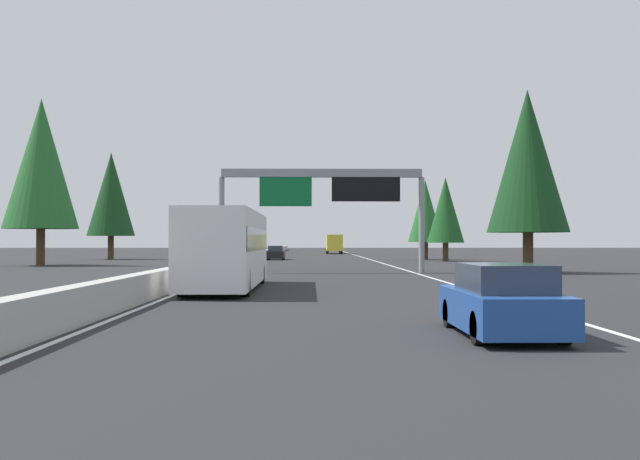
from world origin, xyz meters
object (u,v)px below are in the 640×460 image
at_px(box_truck_distant_b, 334,243).
at_px(conifer_right_near, 528,161).
at_px(oncoming_near, 240,252).
at_px(sign_gantry_overhead, 325,190).
at_px(conifer_left_mid, 111,194).
at_px(sedan_far_center, 502,302).
at_px(oncoming_far, 198,259).
at_px(conifer_right_mid, 445,210).
at_px(bus_mid_center, 227,247).
at_px(conifer_left_near, 41,164).
at_px(sedan_far_left, 276,253).
at_px(conifer_right_far, 425,211).

height_order(box_truck_distant_b, conifer_right_near, conifer_right_near).
height_order(oncoming_near, conifer_right_near, conifer_right_near).
bearing_deg(box_truck_distant_b, conifer_right_near, -172.25).
height_order(sign_gantry_overhead, conifer_left_mid, conifer_left_mid).
bearing_deg(sign_gantry_overhead, sedan_far_center, -174.31).
relative_size(oncoming_far, conifer_right_mid, 0.54).
bearing_deg(conifer_right_near, sedan_far_center, 162.46).
height_order(bus_mid_center, oncoming_far, bus_mid_center).
relative_size(sedan_far_center, conifer_right_near, 0.39).
height_order(box_truck_distant_b, conifer_right_mid, conifer_right_mid).
distance_m(oncoming_far, conifer_right_mid, 28.29).
height_order(box_truck_distant_b, oncoming_far, box_truck_distant_b).
bearing_deg(oncoming_near, sign_gantry_overhead, 12.87).
bearing_deg(conifer_left_near, conifer_left_mid, -0.53).
relative_size(bus_mid_center, box_truck_distant_b, 1.35).
bearing_deg(bus_mid_center, box_truck_distant_b, -4.79).
bearing_deg(sedan_far_center, sedan_far_left, 6.85).
bearing_deg(sign_gantry_overhead, conifer_right_near, -91.34).
distance_m(sedan_far_center, oncoming_far, 40.17).
bearing_deg(conifer_left_near, oncoming_far, -113.40).
bearing_deg(bus_mid_center, oncoming_near, 4.79).
relative_size(sign_gantry_overhead, conifer_right_near, 1.12).
bearing_deg(conifer_right_far, sign_gantry_overhead, 160.77).
distance_m(sedan_far_center, box_truck_distant_b, 100.11).
bearing_deg(conifer_right_mid, sedan_far_center, 170.64).
relative_size(sedan_far_left, conifer_right_mid, 0.54).
bearing_deg(conifer_right_far, conifer_left_near, 118.76).
bearing_deg(conifer_left_near, sign_gantry_overhead, -121.88).
distance_m(sedan_far_center, sedan_far_left, 62.67).
distance_m(sign_gantry_overhead, conifer_left_mid, 40.73).
relative_size(conifer_right_mid, conifer_left_near, 0.61).
bearing_deg(sedan_far_center, oncoming_far, 17.35).
bearing_deg(conifer_left_mid, conifer_left_near, 179.47).
relative_size(sedan_far_center, conifer_right_far, 0.52).
height_order(sedan_far_center, oncoming_near, same).
distance_m(sedan_far_center, conifer_right_mid, 57.40).
bearing_deg(oncoming_far, conifer_left_mid, -152.88).
xyz_separation_m(box_truck_distant_b, conifer_left_mid, (-35.82, 25.17, 5.37)).
height_order(bus_mid_center, conifer_left_mid, conifer_left_mid).
relative_size(oncoming_far, conifer_right_near, 0.39).
height_order(oncoming_near, oncoming_far, same).
height_order(oncoming_near, conifer_left_near, conifer_left_near).
relative_size(oncoming_near, conifer_right_near, 0.39).
distance_m(sign_gantry_overhead, bus_mid_center, 16.47).
relative_size(sedan_far_center, oncoming_far, 1.00).
distance_m(sedan_far_center, bus_mid_center, 16.40).
xyz_separation_m(bus_mid_center, sedan_far_left, (47.56, 0.21, -1.03)).
bearing_deg(sedan_far_left, conifer_right_mid, -108.89).
height_order(conifer_right_near, conifer_right_far, conifer_right_near).
height_order(conifer_right_mid, conifer_right_far, conifer_right_far).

